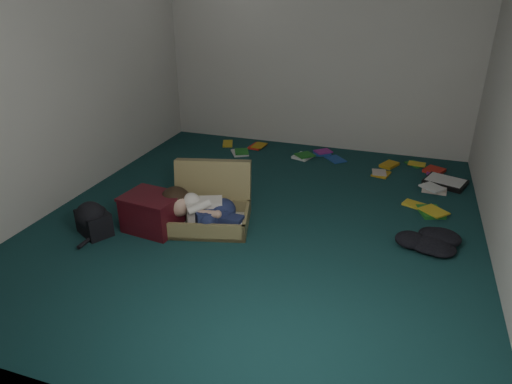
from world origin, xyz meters
The scene contains 11 objects.
floor centered at (0.00, 0.00, 0.00)m, with size 4.50×4.50×0.00m, color #143A3B.
wall_back centered at (0.00, 2.25, 1.30)m, with size 4.50×4.50×0.00m, color silver.
wall_front centered at (0.00, -2.25, 1.30)m, with size 4.50×4.50×0.00m, color silver.
wall_left centered at (-2.00, 0.00, 1.30)m, with size 4.50×4.50×0.00m, color silver.
suitcase centered at (-0.45, -0.16, 0.16)m, with size 0.88×0.87×0.54m.
person centered at (-0.45, -0.35, 0.20)m, with size 0.81×0.40×0.33m.
maroon_bin centered at (-0.87, -0.50, 0.17)m, with size 0.53×0.44×0.34m.
backpack centered at (-1.33, -0.74, 0.12)m, with size 0.39×0.31×0.24m, color black, non-canonical shape.
clothing_pile centered at (1.47, 0.01, 0.07)m, with size 0.42×0.34×0.13m, color black, non-canonical shape.
paper_tray centered at (1.70, 1.43, 0.03)m, with size 0.51×0.44×0.06m.
book_scatter centered at (0.65, 1.59, 0.01)m, with size 2.94×1.57×0.02m.
Camera 1 is at (1.18, -3.66, 2.08)m, focal length 32.00 mm.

